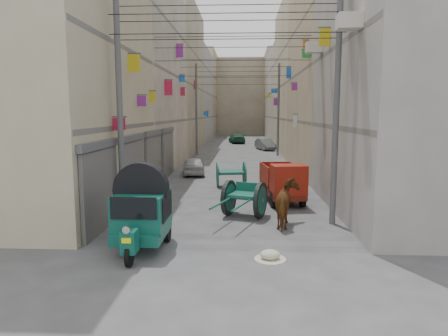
# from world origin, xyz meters

# --- Properties ---
(ground) EXTENTS (140.00, 140.00, 0.00)m
(ground) POSITION_xyz_m (0.00, 0.00, 0.00)
(ground) COLOR #404042
(ground) RESTS_ON ground
(building_row_left) EXTENTS (8.00, 62.00, 14.00)m
(building_row_left) POSITION_xyz_m (-8.00, 34.13, 6.46)
(building_row_left) COLOR #BCB18E
(building_row_left) RESTS_ON ground
(building_row_right) EXTENTS (8.00, 62.00, 14.00)m
(building_row_right) POSITION_xyz_m (8.00, 34.13, 6.46)
(building_row_right) COLOR #A19C97
(building_row_right) RESTS_ON ground
(end_cap_building) EXTENTS (22.00, 10.00, 13.00)m
(end_cap_building) POSITION_xyz_m (0.00, 66.00, 6.50)
(end_cap_building) COLOR tan
(end_cap_building) RESTS_ON ground
(shutters_left) EXTENTS (0.18, 14.40, 2.88)m
(shutters_left) POSITION_xyz_m (-3.92, 10.38, 1.49)
(shutters_left) COLOR #4C4C51
(shutters_left) RESTS_ON ground
(signboards) EXTENTS (8.22, 40.52, 5.67)m
(signboards) POSITION_xyz_m (-0.01, 21.66, 3.43)
(signboards) COLOR blue
(signboards) RESTS_ON ground
(ac_units) EXTENTS (0.70, 6.55, 3.35)m
(ac_units) POSITION_xyz_m (3.65, 7.67, 7.43)
(ac_units) COLOR beige
(ac_units) RESTS_ON ground
(utility_poles) EXTENTS (7.40, 22.20, 8.00)m
(utility_poles) POSITION_xyz_m (0.00, 17.00, 4.00)
(utility_poles) COLOR #505052
(utility_poles) RESTS_ON ground
(overhead_cables) EXTENTS (7.40, 22.52, 1.12)m
(overhead_cables) POSITION_xyz_m (0.00, 14.40, 6.77)
(overhead_cables) COLOR black
(overhead_cables) RESTS_ON ground
(auto_rickshaw) EXTENTS (1.49, 2.61, 1.84)m
(auto_rickshaw) POSITION_xyz_m (-2.21, 3.20, 1.08)
(auto_rickshaw) COLOR black
(auto_rickshaw) RESTS_ON ground
(tonga_cart) EXTENTS (1.97, 3.07, 1.30)m
(tonga_cart) POSITION_xyz_m (0.61, 6.79, 0.68)
(tonga_cart) COLOR black
(tonga_cart) RESTS_ON ground
(mini_truck) EXTENTS (1.77, 3.21, 1.72)m
(mini_truck) POSITION_xyz_m (2.25, 8.92, 0.82)
(mini_truck) COLOR black
(mini_truck) RESTS_ON ground
(second_cart) EXTENTS (1.60, 1.46, 1.28)m
(second_cart) POSITION_xyz_m (-0.06, 12.71, 0.68)
(second_cart) COLOR #125343
(second_cart) RESTS_ON ground
(feed_sack) EXTENTS (0.51, 0.41, 0.26)m
(feed_sack) POSITION_xyz_m (1.27, 2.52, 0.13)
(feed_sack) COLOR beige
(feed_sack) RESTS_ON ground
(horse) EXTENTS (1.02, 1.90, 1.54)m
(horse) POSITION_xyz_m (2.05, 5.65, 0.77)
(horse) COLOR #5E2116
(horse) RESTS_ON ground
(distant_car_white) EXTENTS (1.70, 3.31, 1.08)m
(distant_car_white) POSITION_xyz_m (-2.47, 16.68, 0.54)
(distant_car_white) COLOR #B8B8B8
(distant_car_white) RESTS_ON ground
(distant_car_grey) EXTENTS (2.15, 3.73, 1.16)m
(distant_car_grey) POSITION_xyz_m (2.78, 33.44, 0.58)
(distant_car_grey) COLOR #505553
(distant_car_grey) RESTS_ON ground
(distant_car_green) EXTENTS (2.35, 4.34, 1.19)m
(distant_car_green) POSITION_xyz_m (-0.27, 42.59, 0.60)
(distant_car_green) COLOR #1D5436
(distant_car_green) RESTS_ON ground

